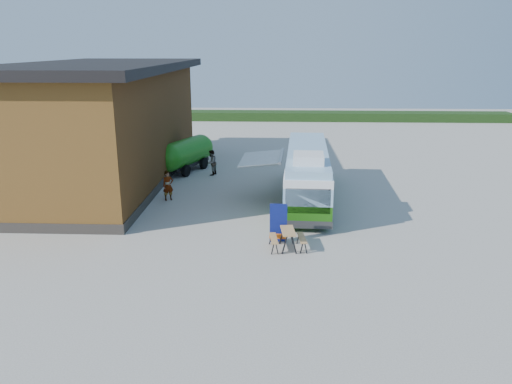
{
  "coord_description": "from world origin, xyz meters",
  "views": [
    {
      "loc": [
        0.61,
        -21.53,
        8.47
      ],
      "look_at": [
        -0.4,
        2.58,
        1.4
      ],
      "focal_mm": 35.0,
      "sensor_mm": 36.0,
      "label": 1
    }
  ],
  "objects_px": {
    "banner": "(278,227)",
    "bus": "(307,172)",
    "slurry_tanker": "(186,153)",
    "picnic_table": "(288,235)",
    "person_a": "(168,186)",
    "person_b": "(211,163)"
  },
  "relations": [
    {
      "from": "slurry_tanker",
      "to": "banner",
      "type": "bearing_deg",
      "value": -42.15
    },
    {
      "from": "picnic_table",
      "to": "person_a",
      "type": "relative_size",
      "value": 0.95
    },
    {
      "from": "picnic_table",
      "to": "person_a",
      "type": "xyz_separation_m",
      "value": [
        -6.68,
        6.9,
        0.21
      ]
    },
    {
      "from": "person_b",
      "to": "picnic_table",
      "type": "bearing_deg",
      "value": 40.15
    },
    {
      "from": "bus",
      "to": "slurry_tanker",
      "type": "height_order",
      "value": "bus"
    },
    {
      "from": "person_b",
      "to": "slurry_tanker",
      "type": "xyz_separation_m",
      "value": [
        -1.9,
        0.9,
        0.46
      ]
    },
    {
      "from": "person_b",
      "to": "bus",
      "type": "bearing_deg",
      "value": 67.24
    },
    {
      "from": "person_a",
      "to": "person_b",
      "type": "distance_m",
      "value": 6.12
    },
    {
      "from": "banner",
      "to": "bus",
      "type": "bearing_deg",
      "value": 78.86
    },
    {
      "from": "person_b",
      "to": "slurry_tanker",
      "type": "distance_m",
      "value": 2.16
    },
    {
      "from": "bus",
      "to": "person_b",
      "type": "height_order",
      "value": "bus"
    },
    {
      "from": "banner",
      "to": "picnic_table",
      "type": "distance_m",
      "value": 0.87
    },
    {
      "from": "person_a",
      "to": "person_b",
      "type": "relative_size",
      "value": 0.99
    },
    {
      "from": "person_a",
      "to": "slurry_tanker",
      "type": "height_order",
      "value": "slurry_tanker"
    },
    {
      "from": "picnic_table",
      "to": "person_b",
      "type": "relative_size",
      "value": 0.94
    },
    {
      "from": "bus",
      "to": "banner",
      "type": "distance_m",
      "value": 6.78
    },
    {
      "from": "person_b",
      "to": "slurry_tanker",
      "type": "bearing_deg",
      "value": -96.36
    },
    {
      "from": "bus",
      "to": "banner",
      "type": "height_order",
      "value": "bus"
    },
    {
      "from": "banner",
      "to": "slurry_tanker",
      "type": "relative_size",
      "value": 0.31
    },
    {
      "from": "picnic_table",
      "to": "person_b",
      "type": "distance_m",
      "value": 13.69
    },
    {
      "from": "banner",
      "to": "picnic_table",
      "type": "xyz_separation_m",
      "value": [
        0.42,
        -0.75,
        -0.1
      ]
    },
    {
      "from": "bus",
      "to": "person_b",
      "type": "bearing_deg",
      "value": 141.08
    }
  ]
}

